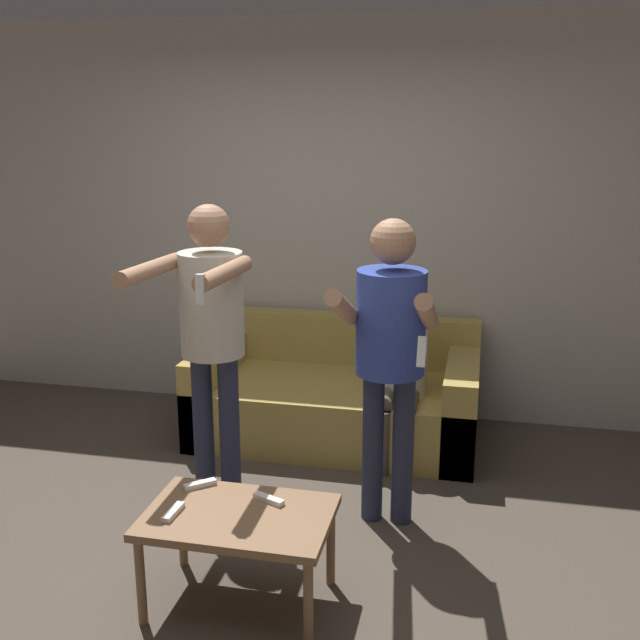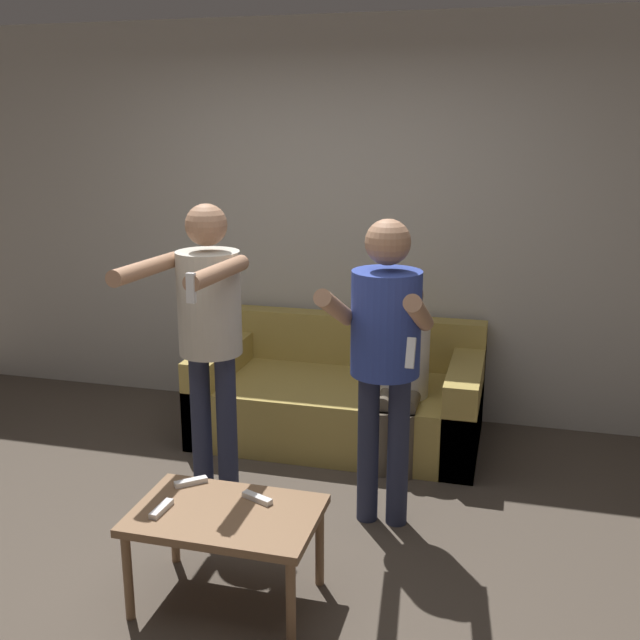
{
  "view_description": "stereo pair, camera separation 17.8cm",
  "coord_description": "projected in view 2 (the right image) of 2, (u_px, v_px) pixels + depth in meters",
  "views": [
    {
      "loc": [
        1.03,
        -2.96,
        2.04
      ],
      "look_at": [
        0.15,
        1.06,
        0.93
      ],
      "focal_mm": 42.0,
      "sensor_mm": 36.0,
      "label": 1
    },
    {
      "loc": [
        1.21,
        -2.92,
        2.04
      ],
      "look_at": [
        0.15,
        1.06,
        0.93
      ],
      "focal_mm": 42.0,
      "sensor_mm": 36.0,
      "label": 2
    }
  ],
  "objects": [
    {
      "name": "remote_far",
      "position": [
        191.0,
        482.0,
        3.4
      ],
      "size": [
        0.14,
        0.13,
        0.02
      ],
      "color": "white",
      "rests_on": "coffee_table"
    },
    {
      "name": "coffee_table",
      "position": [
        226.0,
        522.0,
        3.18
      ],
      "size": [
        0.79,
        0.52,
        0.43
      ],
      "color": "#846042",
      "rests_on": "ground_plane"
    },
    {
      "name": "person_standing_right",
      "position": [
        385.0,
        340.0,
        3.66
      ],
      "size": [
        0.47,
        0.71,
        1.59
      ],
      "color": "#282D47",
      "rests_on": "ground_plane"
    },
    {
      "name": "person_standing_left",
      "position": [
        208.0,
        320.0,
        3.87
      ],
      "size": [
        0.45,
        0.79,
        1.63
      ],
      "color": "#282D47",
      "rests_on": "ground_plane"
    },
    {
      "name": "wall_back",
      "position": [
        338.0,
        223.0,
        5.16
      ],
      "size": [
        6.4,
        0.06,
        2.7
      ],
      "color": "#B7B2A8",
      "rests_on": "ground_plane"
    },
    {
      "name": "person_seated",
      "position": [
        402.0,
        363.0,
        4.52
      ],
      "size": [
        0.31,
        0.53,
        1.13
      ],
      "color": "brown",
      "rests_on": "ground_plane"
    },
    {
      "name": "remote_near",
      "position": [
        161.0,
        509.0,
        3.16
      ],
      "size": [
        0.04,
        0.15,
        0.02
      ],
      "color": "white",
      "rests_on": "coffee_table"
    },
    {
      "name": "remote_mid",
      "position": [
        257.0,
        498.0,
        3.25
      ],
      "size": [
        0.15,
        0.09,
        0.02
      ],
      "color": "white",
      "rests_on": "coffee_table"
    },
    {
      "name": "couch",
      "position": [
        341.0,
        399.0,
        4.94
      ],
      "size": [
        1.81,
        0.95,
        0.74
      ],
      "color": "#AD9347",
      "rests_on": "ground_plane"
    },
    {
      "name": "ground_plane",
      "position": [
        232.0,
        563.0,
        3.55
      ],
      "size": [
        14.0,
        14.0,
        0.0
      ],
      "primitive_type": "plane",
      "color": "#4C4238"
    }
  ]
}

